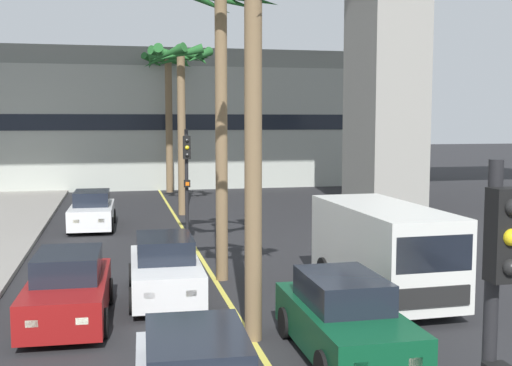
% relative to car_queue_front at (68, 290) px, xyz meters
% --- Properties ---
extents(lane_stripe_center, '(0.14, 56.00, 0.01)m').
position_rel_car_queue_front_xyz_m(lane_stripe_center, '(3.77, 7.53, -0.72)').
color(lane_stripe_center, '#DBCC4C').
rests_on(lane_stripe_center, ground).
extents(pier_building_backdrop, '(35.04, 8.04, 9.10)m').
position_rel_car_queue_front_xyz_m(pier_building_backdrop, '(3.77, 30.61, 3.77)').
color(pier_building_backdrop, '#ADB2A8').
rests_on(pier_building_backdrop, ground).
extents(car_queue_front, '(1.94, 4.16, 1.56)m').
position_rel_car_queue_front_xyz_m(car_queue_front, '(0.00, 0.00, 0.00)').
color(car_queue_front, maroon).
rests_on(car_queue_front, ground).
extents(car_queue_second, '(1.90, 4.13, 1.56)m').
position_rel_car_queue_front_xyz_m(car_queue_second, '(2.27, 1.54, 0.00)').
color(car_queue_second, white).
rests_on(car_queue_second, ground).
extents(car_queue_third, '(1.84, 4.10, 1.56)m').
position_rel_car_queue_front_xyz_m(car_queue_third, '(5.30, -3.34, 0.00)').
color(car_queue_third, '#0C4728').
rests_on(car_queue_third, ground).
extents(car_queue_fifth, '(1.92, 4.15, 1.56)m').
position_rel_car_queue_front_xyz_m(car_queue_fifth, '(0.09, 12.68, 0.00)').
color(car_queue_fifth, white).
rests_on(car_queue_fifth, ground).
extents(delivery_van, '(2.26, 5.30, 2.36)m').
position_rel_car_queue_front_xyz_m(delivery_van, '(7.65, 0.28, 0.57)').
color(delivery_van, silver).
rests_on(delivery_van, ground).
extents(traffic_light_median_near, '(0.24, 0.37, 4.20)m').
position_rel_car_queue_front_xyz_m(traffic_light_median_near, '(4.14, -10.05, 1.99)').
color(traffic_light_median_near, black).
rests_on(traffic_light_median_near, ground).
extents(traffic_light_median_far, '(0.24, 0.37, 4.20)m').
position_rel_car_queue_front_xyz_m(traffic_light_median_far, '(3.40, 6.65, 1.99)').
color(traffic_light_median_far, black).
rests_on(traffic_light_median_far, ground).
extents(palm_tree_near_median, '(3.34, 3.35, 8.69)m').
position_rel_car_queue_front_xyz_m(palm_tree_near_median, '(4.35, 25.49, 6.17)').
color(palm_tree_near_median, brown).
rests_on(palm_tree_near_median, ground).
extents(palm_tree_mid_median, '(3.13, 3.14, 8.04)m').
position_rel_car_queue_front_xyz_m(palm_tree_mid_median, '(4.18, 15.77, 5.86)').
color(palm_tree_mid_median, brown).
rests_on(palm_tree_mid_median, ground).
extents(palm_tree_far_median, '(3.68, 3.73, 8.66)m').
position_rel_car_queue_front_xyz_m(palm_tree_far_median, '(3.93, 3.01, 6.67)').
color(palm_tree_far_median, brown).
rests_on(palm_tree_far_median, ground).
extents(palm_tree_farthest_median, '(2.91, 3.00, 8.34)m').
position_rel_car_queue_front_xyz_m(palm_tree_farthest_median, '(3.80, -2.03, 5.94)').
color(palm_tree_farthest_median, brown).
rests_on(palm_tree_farthest_median, ground).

